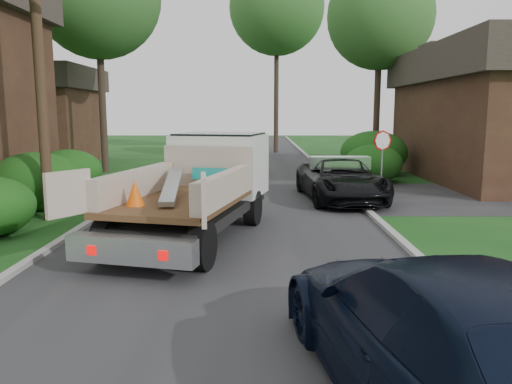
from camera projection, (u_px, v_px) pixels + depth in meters
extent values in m
plane|color=#134012|center=(224.00, 274.00, 9.71)|extent=(120.00, 120.00, 0.00)
cube|color=#28282B|center=(242.00, 193.00, 19.58)|extent=(8.00, 90.00, 0.02)
cube|color=#9E9E99|center=(138.00, 191.00, 19.60)|extent=(0.20, 90.00, 0.12)
cube|color=#9E9E99|center=(346.00, 191.00, 19.55)|extent=(0.20, 90.00, 0.12)
cylinder|color=slate|center=(381.00, 170.00, 18.41)|extent=(0.06, 0.06, 2.00)
cylinder|color=#B20A0A|center=(383.00, 141.00, 18.23)|extent=(0.71, 0.32, 0.76)
cylinder|color=#382619|center=(38.00, 44.00, 13.90)|extent=(0.30, 0.30, 10.00)
cube|color=#392017|center=(33.00, 127.00, 31.17)|extent=(7.00, 7.00, 4.50)
cube|color=#332B26|center=(29.00, 78.00, 30.70)|extent=(7.56, 7.56, 1.40)
cube|color=#332B26|center=(29.00, 67.00, 30.59)|extent=(1.05, 7.56, 0.20)
ellipsoid|color=#10400E|center=(36.00, 181.00, 16.02)|extent=(2.86, 2.86, 1.87)
ellipsoid|color=#10400E|center=(68.00, 171.00, 19.50)|extent=(2.60, 2.60, 1.70)
ellipsoid|color=#10400E|center=(373.00, 164.00, 22.38)|extent=(2.60, 2.60, 1.70)
ellipsoid|color=#10400E|center=(374.00, 153.00, 25.30)|extent=(3.38, 3.38, 2.21)
cylinder|color=#2D2119|center=(102.00, 86.00, 25.84)|extent=(0.36, 0.36, 9.00)
cylinder|color=#2D2119|center=(377.00, 93.00, 28.74)|extent=(0.36, 0.36, 8.50)
sphere|color=#256625|center=(380.00, 16.00, 28.07)|extent=(6.00, 6.00, 6.00)
cylinder|color=#2D2119|center=(276.00, 81.00, 38.46)|extent=(0.36, 0.36, 11.00)
sphere|color=#256625|center=(277.00, 7.00, 37.59)|extent=(7.20, 7.20, 7.20)
cylinder|color=black|center=(183.00, 205.00, 14.35)|extent=(0.55, 1.03, 0.98)
cylinder|color=black|center=(253.00, 208.00, 13.87)|extent=(0.55, 1.03, 0.98)
cylinder|color=black|center=(107.00, 240.00, 10.36)|extent=(0.55, 1.03, 0.98)
cylinder|color=black|center=(202.00, 246.00, 9.88)|extent=(0.55, 1.03, 0.98)
cube|color=black|center=(192.00, 213.00, 12.19)|extent=(3.58, 6.68, 0.26)
cube|color=silver|center=(220.00, 165.00, 14.25)|extent=(2.79, 2.47, 1.70)
cube|color=black|center=(220.00, 144.00, 14.15)|extent=(2.60, 2.27, 0.60)
cube|color=#472D19|center=(180.00, 202.00, 11.39)|extent=(3.25, 4.39, 0.13)
cube|color=beige|center=(208.00, 167.00, 13.19)|extent=(2.37, 0.66, 1.09)
cube|color=beige|center=(135.00, 184.00, 11.59)|extent=(1.12, 3.68, 0.66)
cube|color=beige|center=(225.00, 187.00, 11.08)|extent=(1.12, 3.68, 0.66)
cube|color=silver|center=(132.00, 250.00, 9.21)|extent=(2.54, 0.95, 0.49)
cube|color=#B20505|center=(91.00, 250.00, 9.19)|extent=(0.18, 0.08, 0.18)
cube|color=#B20505|center=(163.00, 256.00, 8.86)|extent=(0.18, 0.08, 0.18)
cube|color=beige|center=(68.00, 193.00, 9.53)|extent=(0.61, 0.87, 0.88)
cube|color=beige|center=(204.00, 199.00, 8.90)|extent=(0.20, 0.99, 0.88)
cube|color=silver|center=(172.00, 185.00, 11.49)|extent=(0.56, 2.85, 0.50)
cone|color=#F2590A|center=(135.00, 193.00, 10.53)|extent=(0.47, 0.47, 0.55)
cone|color=#F2590A|center=(203.00, 184.00, 11.89)|extent=(0.47, 0.47, 0.55)
cube|color=#148C84|center=(214.00, 174.00, 12.89)|extent=(1.20, 0.38, 0.31)
imported|color=black|center=(341.00, 179.00, 17.79)|extent=(2.95, 5.63, 1.51)
imported|color=black|center=(445.00, 336.00, 5.12)|extent=(3.23, 6.09, 1.68)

